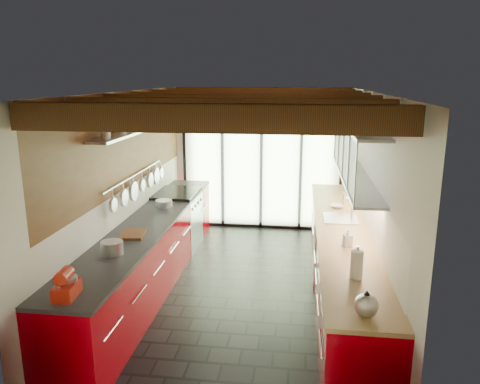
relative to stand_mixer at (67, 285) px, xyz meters
The scene contains 18 objects.
ground 2.77m from the stand_mixer, 60.47° to the left, with size 5.50×5.50×0.00m, color black.
room_shell 2.65m from the stand_mixer, 60.47° to the left, with size 5.50×5.50×5.50m.
ceiling_beams 3.25m from the stand_mixer, 64.14° to the left, with size 3.14×5.06×4.90m.
glass_door 5.14m from the stand_mixer, 75.57° to the left, with size 2.95×0.10×2.90m.
left_counter 2.31m from the stand_mixer, 90.13° to the left, with size 0.68×5.00×0.92m.
range_stove 3.73m from the stand_mixer, 90.08° to the left, with size 0.66×0.90×0.97m.
right_counter 3.44m from the stand_mixer, 41.41° to the left, with size 0.68×5.00×0.92m.
sink_assembly 3.68m from the stand_mixer, 45.93° to the left, with size 0.45×0.52×0.43m.
upper_cabinets_right 3.80m from the stand_mixer, 43.28° to the left, with size 0.34×3.00×3.00m.
left_wall_fixtures 2.65m from the stand_mixer, 94.54° to the left, with size 0.28×2.60×0.96m.
stand_mixer is the anchor object (origin of this frame).
pot_large 1.00m from the stand_mixer, 90.00° to the left, with size 0.24×0.24×0.15m, color silver.
pot_small 2.94m from the stand_mixer, 90.00° to the left, with size 0.25×0.25×0.10m, color silver.
cutting_board 1.62m from the stand_mixer, 90.00° to the left, with size 0.27×0.38×0.03m, color brown.
kettle 2.54m from the stand_mixer, ahead, with size 0.24×0.27×0.23m.
paper_towel 2.64m from the stand_mixer, 15.54° to the left, with size 0.13×0.13×0.33m.
soap_bottle 3.00m from the stand_mixer, 32.02° to the left, with size 0.09×0.09×0.20m, color silver.
bowl 4.08m from the stand_mixer, 51.48° to the left, with size 0.20×0.20×0.05m, color silver.
Camera 1 is at (0.71, -5.76, 2.79)m, focal length 35.00 mm.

